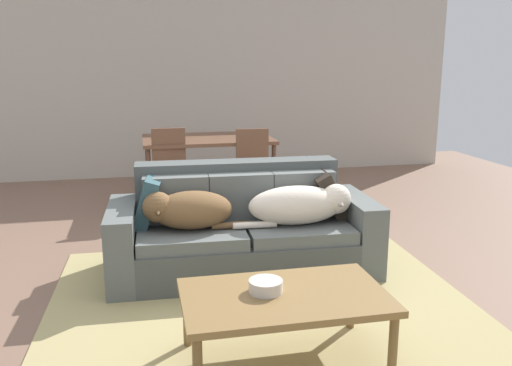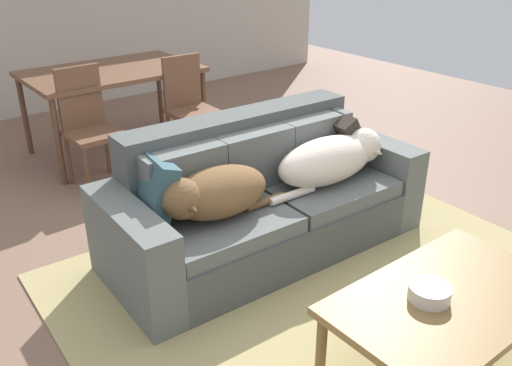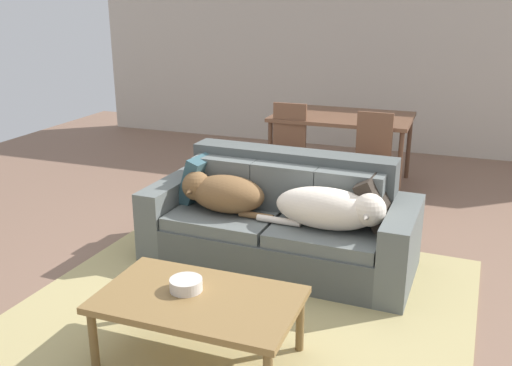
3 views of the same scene
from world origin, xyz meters
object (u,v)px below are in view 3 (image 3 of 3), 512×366
at_px(throw_pillow_by_left_arm, 200,178).
at_px(dining_chair_near_left, 287,145).
at_px(couch, 281,223).
at_px(dog_on_right_cushion, 332,209).
at_px(throw_pillow_by_right_arm, 378,202).
at_px(dining_table, 342,121).
at_px(bowl_on_coffee_table, 186,285).
at_px(coffee_table, 199,303).
at_px(dining_chair_near_right, 371,155).
at_px(dog_on_left_cushion, 222,193).

bearing_deg(throw_pillow_by_left_arm, dining_chair_near_left, 80.41).
bearing_deg(couch, dog_on_right_cushion, -21.37).
distance_m(dog_on_right_cushion, throw_pillow_by_right_arm, 0.36).
bearing_deg(dining_table, dining_chair_near_left, -130.79).
bearing_deg(dog_on_right_cushion, throw_pillow_by_left_arm, 169.41).
xyz_separation_m(throw_pillow_by_left_arm, bowl_on_coffee_table, (0.60, -1.45, -0.14)).
distance_m(couch, dining_table, 2.21).
bearing_deg(dog_on_right_cushion, dining_chair_near_left, 118.51).
bearing_deg(throw_pillow_by_right_arm, throw_pillow_by_left_arm, 178.00).
height_order(coffee_table, dining_table, dining_table).
bearing_deg(dog_on_right_cushion, couch, 158.63).
bearing_deg(dining_chair_near_right, throw_pillow_by_left_arm, -126.05).
height_order(couch, dining_chair_near_right, dining_chair_near_right).
xyz_separation_m(couch, dining_table, (0.00, 2.18, 0.39)).
bearing_deg(dining_chair_near_left, dog_on_left_cushion, -91.50).
xyz_separation_m(bowl_on_coffee_table, dining_chair_near_right, (0.56, 2.94, 0.07)).
bearing_deg(bowl_on_coffee_table, throw_pillow_by_left_arm, 112.62).
height_order(throw_pillow_by_left_arm, throw_pillow_by_right_arm, throw_pillow_by_left_arm).
bearing_deg(bowl_on_coffee_table, dog_on_left_cushion, 104.37).
bearing_deg(throw_pillow_by_right_arm, dog_on_right_cushion, -144.36).
distance_m(bowl_on_coffee_table, dining_chair_near_right, 3.00).
distance_m(dining_table, dining_chair_near_left, 0.75).
xyz_separation_m(bowl_on_coffee_table, dining_table, (0.13, 3.55, 0.26)).
height_order(dining_table, dining_chair_near_right, dining_chair_near_right).
xyz_separation_m(couch, dining_chair_near_left, (-0.47, 1.63, 0.19)).
bearing_deg(dining_chair_near_left, dining_chair_near_right, -6.15).
distance_m(dog_on_right_cushion, bowl_on_coffee_table, 1.32).
bearing_deg(dog_on_left_cushion, throw_pillow_by_left_arm, 146.89).
bearing_deg(throw_pillow_by_left_arm, coffee_table, -64.84).
distance_m(throw_pillow_by_right_arm, dining_chair_near_right, 1.58).
height_order(dog_on_right_cushion, throw_pillow_by_left_arm, throw_pillow_by_left_arm).
distance_m(dog_on_left_cushion, dog_on_right_cushion, 0.89).
xyz_separation_m(coffee_table, bowl_on_coffee_table, (-0.10, 0.04, 0.08)).
height_order(dog_on_left_cushion, dog_on_right_cushion, dog_on_right_cushion).
relative_size(dog_on_left_cushion, dining_chair_near_left, 0.82).
bearing_deg(dining_chair_near_right, dog_on_left_cushion, -115.62).
bearing_deg(throw_pillow_by_left_arm, dining_table, 70.76).
bearing_deg(coffee_table, couch, 88.74).
bearing_deg(dining_table, dog_on_right_cushion, -79.55).
relative_size(couch, dog_on_right_cushion, 2.23).
distance_m(dog_on_right_cushion, coffee_table, 1.33).
bearing_deg(coffee_table, dining_chair_near_left, 98.15).
xyz_separation_m(dog_on_right_cushion, dining_chair_near_left, (-0.91, 1.82, -0.05)).
bearing_deg(dog_on_right_cushion, dog_on_left_cushion, 177.97).
height_order(dog_on_left_cushion, dining_chair_near_right, dining_chair_near_right).
relative_size(throw_pillow_by_left_arm, throw_pillow_by_right_arm, 1.01).
xyz_separation_m(throw_pillow_by_left_arm, dining_chair_near_right, (1.17, 1.50, -0.07)).
relative_size(dog_on_right_cushion, throw_pillow_by_right_arm, 2.42).
distance_m(dog_on_left_cushion, dining_chair_near_left, 1.76).
relative_size(throw_pillow_by_right_arm, dining_chair_near_left, 0.41).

